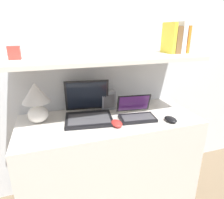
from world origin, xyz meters
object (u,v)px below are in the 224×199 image
object	(u,v)px
table_lamp	(36,100)
book_yellow	(169,38)
book_white	(179,37)
computer_mouse	(117,123)
book_brown	(173,40)
laptop_small	(136,113)
shelf_gadget	(14,53)
book_orange	(183,39)
laptop_large	(88,111)
second_mouse	(171,119)
router_box	(108,100)

from	to	relation	value
table_lamp	book_yellow	world-z (taller)	book_yellow
book_white	computer_mouse	bearing A→B (deg)	-161.21
book_brown	laptop_small	bearing A→B (deg)	-161.41
book_brown	shelf_gadget	size ratio (longest dim) A/B	2.40
laptop_small	book_orange	distance (m)	0.66
laptop_large	shelf_gadget	size ratio (longest dim) A/B	4.63
second_mouse	computer_mouse	bearing A→B (deg)	171.63
laptop_large	second_mouse	size ratio (longest dim) A/B	3.27
table_lamp	second_mouse	distance (m)	0.94
laptop_small	book_white	world-z (taller)	book_white
table_lamp	book_white	xyz separation A→B (m)	(1.06, -0.04, 0.39)
book_orange	shelf_gadget	distance (m)	1.18
computer_mouse	book_white	bearing A→B (deg)	18.79
router_box	shelf_gadget	size ratio (longest dim) A/B	1.96
laptop_large	book_white	xyz separation A→B (m)	(0.71, 0.01, 0.50)
computer_mouse	second_mouse	distance (m)	0.39
book_brown	book_white	bearing A→B (deg)	0.00
book_brown	book_yellow	xyz separation A→B (m)	(-0.04, 0.00, 0.01)
laptop_large	second_mouse	distance (m)	0.59
book_yellow	shelf_gadget	world-z (taller)	book_yellow
book_orange	book_white	size ratio (longest dim) A/B	0.88
table_lamp	shelf_gadget	size ratio (longest dim) A/B	3.55
computer_mouse	table_lamp	bearing A→B (deg)	155.82
laptop_small	book_yellow	size ratio (longest dim) A/B	1.27
table_lamp	book_white	world-z (taller)	book_white
computer_mouse	laptop_large	bearing A→B (deg)	130.56
table_lamp	router_box	xyz separation A→B (m)	(0.53, 0.08, -0.09)
laptop_small	book_white	bearing A→B (deg)	16.32
second_mouse	book_orange	world-z (taller)	book_orange
book_white	table_lamp	bearing A→B (deg)	178.01
second_mouse	shelf_gadget	distance (m)	1.10
book_orange	book_yellow	size ratio (longest dim) A/B	0.89
laptop_small	book_white	xyz separation A→B (m)	(0.38, 0.11, 0.52)
table_lamp	book_orange	bearing A→B (deg)	-1.92
laptop_large	book_orange	size ratio (longest dim) A/B	1.89
laptop_small	computer_mouse	size ratio (longest dim) A/B	2.44
book_brown	shelf_gadget	xyz separation A→B (m)	(-1.09, 0.00, -0.06)
book_brown	book_yellow	distance (m)	0.04
book_yellow	shelf_gadget	bearing A→B (deg)	180.00
book_white	shelf_gadget	distance (m)	1.14
laptop_small	table_lamp	bearing A→B (deg)	167.83
laptop_large	book_orange	distance (m)	0.90
book_yellow	book_brown	bearing A→B (deg)	0.00
book_yellow	computer_mouse	bearing A→B (deg)	-157.97
laptop_small	shelf_gadget	size ratio (longest dim) A/B	3.47
book_brown	book_yellow	bearing A→B (deg)	180.00
laptop_large	second_mouse	xyz separation A→B (m)	(0.54, -0.24, -0.04)
book_orange	shelf_gadget	world-z (taller)	book_orange
second_mouse	table_lamp	bearing A→B (deg)	162.35
book_white	laptop_large	bearing A→B (deg)	-179.54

